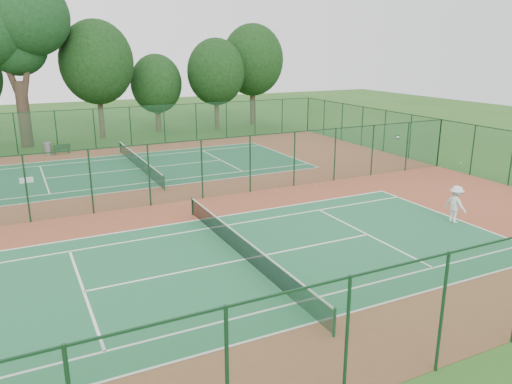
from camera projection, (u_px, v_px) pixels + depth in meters
ground at (177, 202)px, 28.43m from camera, size 120.00×120.00×0.00m
red_pad at (177, 202)px, 28.43m from camera, size 40.00×36.00×0.01m
court_near at (244, 259)px, 20.69m from camera, size 23.77×10.97×0.01m
court_far at (139, 169)px, 36.17m from camera, size 23.77×10.97×0.01m
fence_north at (113, 128)px, 43.42m from camera, size 40.00×0.09×3.50m
fence_south at (397, 327)px, 12.46m from camera, size 40.00×0.09×3.50m
fence_east at (439, 143)px, 36.49m from camera, size 0.09×36.00×3.50m
fence_divider at (176, 172)px, 27.94m from camera, size 40.00×0.09×3.50m
tennis_net_near at (244, 248)px, 20.54m from camera, size 0.10×12.90×0.97m
tennis_net_far at (139, 162)px, 36.02m from camera, size 0.10×12.90×0.97m
player_near at (456, 204)px, 24.83m from camera, size 0.78×1.26×1.89m
trash_bin at (48, 149)px, 40.65m from camera, size 0.64×0.64×1.01m
bench at (62, 149)px, 41.00m from camera, size 1.38×0.46×0.84m
kit_bag at (26, 180)px, 32.43m from camera, size 0.86×0.39×0.31m
stray_ball_a at (277, 190)px, 30.73m from camera, size 0.07×0.07×0.07m
stray_ball_b at (316, 186)px, 31.59m from camera, size 0.06×0.06×0.06m
stray_ball_c at (183, 205)px, 27.78m from camera, size 0.07×0.07×0.07m
big_tree at (14, 28)px, 41.67m from camera, size 9.20×6.74×14.14m
evergreen_row at (107, 136)px, 49.50m from camera, size 39.00×5.00×12.00m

